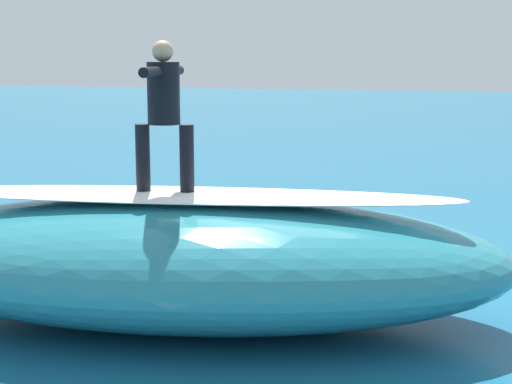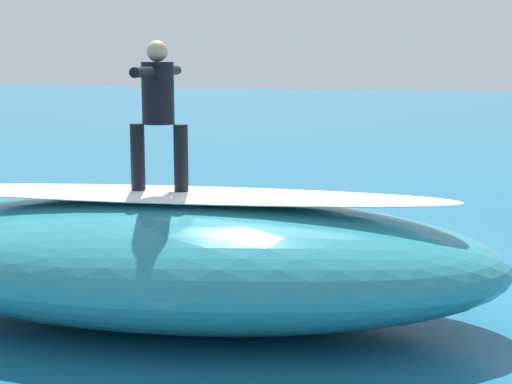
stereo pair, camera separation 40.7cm
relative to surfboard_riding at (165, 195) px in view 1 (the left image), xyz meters
name	(u,v)px [view 1 (the left image)]	position (x,y,z in m)	size (l,w,h in m)	color
ground_plane	(295,279)	(-0.88, -1.96, -1.38)	(120.00, 120.00, 0.00)	#196084
wave_crest	(184,260)	(-0.19, -0.04, -0.71)	(7.02, 3.02, 1.34)	teal
wave_foam_lip	(183,195)	(-0.19, -0.04, 0.00)	(5.96, 1.06, 0.08)	white
surfboard_riding	(165,195)	(0.00, 0.00, 0.00)	(2.12, 0.56, 0.08)	silver
surfer_riding	(164,105)	(0.00, 0.00, 0.96)	(0.62, 1.49, 1.59)	black
surfboard_paddling	(321,247)	(-0.81, -3.59, -1.33)	(2.06, 0.51, 0.10)	#E0563D
surfer_paddling	(329,236)	(-0.93, -3.56, -1.15)	(1.64, 0.55, 0.30)	black
foam_patch_near	(330,273)	(-1.30, -2.13, -1.30)	(0.93, 0.85, 0.15)	white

